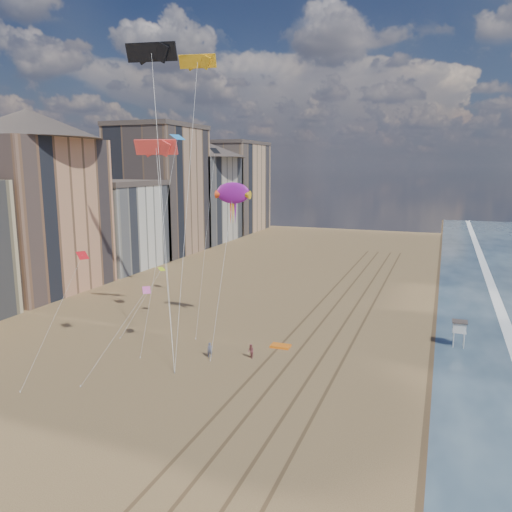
# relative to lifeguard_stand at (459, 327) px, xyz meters

# --- Properties ---
(ground) EXTENTS (260.00, 260.00, 0.00)m
(ground) POSITION_rel_lifeguard_stand_xyz_m (-17.40, -30.17, -2.25)
(ground) COLOR brown
(ground) RESTS_ON ground
(wet_sand) EXTENTS (260.00, 260.00, 0.00)m
(wet_sand) POSITION_rel_lifeguard_stand_xyz_m (1.60, 9.83, -2.25)
(wet_sand) COLOR #42301E
(wet_sand) RESTS_ON ground
(foam) EXTENTS (260.00, 260.00, 0.00)m
(foam) POSITION_rel_lifeguard_stand_xyz_m (5.80, 9.83, -2.25)
(foam) COLOR white
(foam) RESTS_ON ground
(tracks) EXTENTS (7.68, 120.00, 0.01)m
(tracks) POSITION_rel_lifeguard_stand_xyz_m (-14.85, -0.17, -2.24)
(tracks) COLOR brown
(tracks) RESTS_ON ground
(buildings) EXTENTS (34.72, 131.35, 29.00)m
(buildings) POSITION_rel_lifeguard_stand_xyz_m (-63.14, 35.42, 11.30)
(buildings) COLOR #C6B284
(buildings) RESTS_ON ground
(lifeguard_stand) EXTENTS (1.62, 1.62, 2.92)m
(lifeguard_stand) POSITION_rel_lifeguard_stand_xyz_m (0.00, 0.00, 0.00)
(lifeguard_stand) COLOR silver
(lifeguard_stand) RESTS_ON ground
(grounded_kite) EXTENTS (2.17, 1.41, 0.24)m
(grounded_kite) POSITION_rel_lifeguard_stand_xyz_m (-18.44, -7.22, -2.13)
(grounded_kite) COLOR orange
(grounded_kite) RESTS_ON ground
(show_kite) EXTENTS (4.31, 5.20, 19.32)m
(show_kite) POSITION_rel_lifeguard_stand_xyz_m (-25.34, -4.20, 14.42)
(show_kite) COLOR #8C1692
(show_kite) RESTS_ON ground
(kite_flyer_a) EXTENTS (0.68, 0.63, 1.57)m
(kite_flyer_a) POSITION_rel_lifeguard_stand_xyz_m (-24.48, -12.62, -1.47)
(kite_flyer_a) COLOR #53556B
(kite_flyer_a) RESTS_ON ground
(kite_flyer_b) EXTENTS (0.94, 0.93, 1.54)m
(kite_flyer_b) POSITION_rel_lifeguard_stand_xyz_m (-20.34, -11.39, -1.48)
(kite_flyer_b) COLOR #9A4E52
(kite_flyer_b) RESTS_ON ground
(parafoils) EXTENTS (10.35, 8.25, 13.37)m
(parafoils) POSITION_rel_lifeguard_stand_xyz_m (-34.81, -2.71, 27.50)
(parafoils) COLOR black
(parafoils) RESTS_ON ground
(small_kites) EXTENTS (10.70, 18.04, 17.16)m
(small_kites) POSITION_rel_lifeguard_stand_xyz_m (-32.88, -7.75, 13.28)
(small_kites) COLOR #D753A3
(small_kites) RESTS_ON ground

